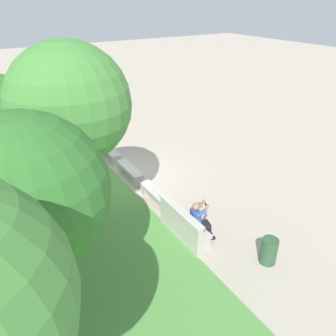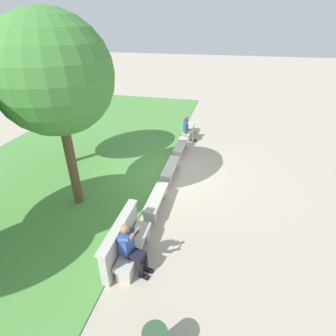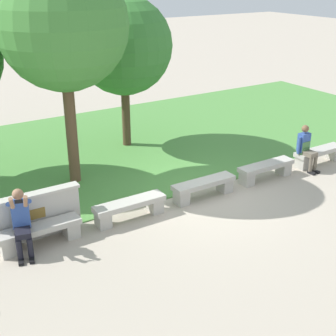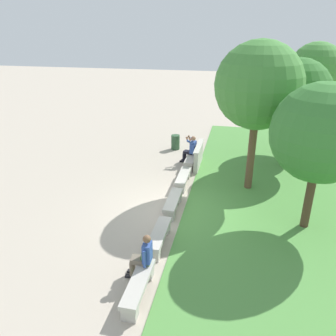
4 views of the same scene
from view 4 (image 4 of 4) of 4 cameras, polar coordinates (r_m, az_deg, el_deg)
The scene contains 16 objects.
ground_plane at distance 11.51m, azimuth 0.90°, elevation -7.29°, with size 80.00×80.00×0.00m, color #B2A593.
grass_strip at distance 11.59m, azimuth 22.91°, elevation -9.01°, with size 21.80×8.00×0.03m, color #518E42.
bench_main at distance 14.99m, azimuth 4.01°, elevation 1.45°, with size 1.67×0.40×0.45m.
bench_near at distance 13.14m, azimuth 2.67°, elevation -1.77°, with size 1.67×0.40×0.45m.
bench_mid at distance 11.36m, azimuth 0.91°, elevation -6.02°, with size 1.67×0.40×0.45m.
bench_far at distance 9.68m, azimuth -1.54°, elevation -11.78°, with size 1.67×0.40×0.45m.
bench_end at distance 8.16m, azimuth -5.15°, elevation -19.78°, with size 1.67×0.40×0.45m.
backrest_wall_with_plaque at distance 14.87m, azimuth 5.32°, elevation 2.14°, with size 2.00×0.24×1.01m.
person_photographer at distance 15.16m, azimuth 3.97°, elevation 3.50°, with size 0.53×0.77×1.32m.
person_distant at distance 8.40m, azimuth -4.35°, elevation -14.88°, with size 0.48×0.68×1.26m.
backpack at distance 8.42m, azimuth -3.78°, elevation -15.13°, with size 0.28×0.24×0.43m.
tree_behind_wall at distance 12.19m, azimuth 15.49°, elevation 13.57°, with size 3.10×3.10×5.54m.
tree_left_background at distance 17.86m, azimuth 24.30°, elevation 15.40°, with size 2.50×2.50×5.28m.
tree_right_background at distance 10.26m, azimuth 25.16°, elevation 5.45°, with size 2.89×2.89×4.55m.
tree_far_back at distance 14.97m, azimuth 21.26°, elevation 11.80°, with size 2.98×2.98×4.77m.
trash_bin at distance 17.03m, azimuth 1.30°, elevation 4.52°, with size 0.44×0.44×0.75m, color #2D5133.
Camera 4 is at (9.72, 1.94, 5.85)m, focal length 35.00 mm.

